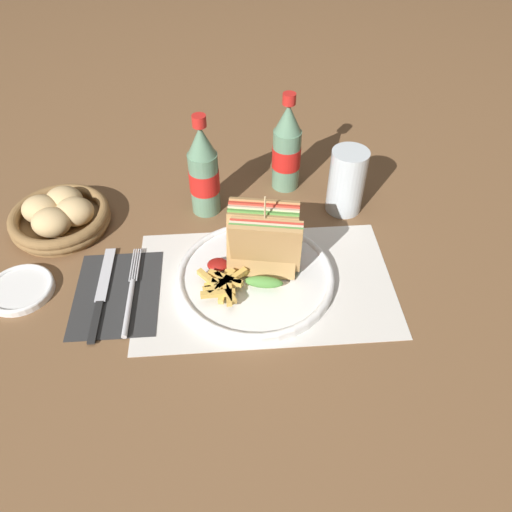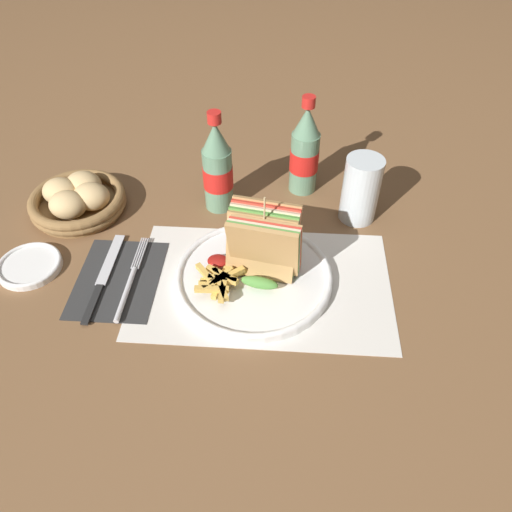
# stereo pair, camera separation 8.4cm
# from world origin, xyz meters

# --- Properties ---
(ground_plane) EXTENTS (4.00, 4.00, 0.00)m
(ground_plane) POSITION_xyz_m (0.00, 0.00, 0.00)
(ground_plane) COLOR brown
(placemat) EXTENTS (0.44, 0.27, 0.00)m
(placemat) POSITION_xyz_m (0.02, 0.00, 0.00)
(placemat) COLOR silver
(placemat) RESTS_ON ground_plane
(plate_main) EXTENTS (0.27, 0.27, 0.02)m
(plate_main) POSITION_xyz_m (0.00, 0.01, 0.01)
(plate_main) COLOR white
(plate_main) RESTS_ON ground_plane
(club_sandwich) EXTENTS (0.13, 0.11, 0.15)m
(club_sandwich) POSITION_xyz_m (0.02, 0.02, 0.07)
(club_sandwich) COLOR tan
(club_sandwich) RESTS_ON plate_main
(fries_pile) EXTENTS (0.09, 0.08, 0.02)m
(fries_pile) POSITION_xyz_m (-0.05, -0.03, 0.03)
(fries_pile) COLOR gold
(fries_pile) RESTS_ON plate_main
(ketchup_blob) EXTENTS (0.04, 0.03, 0.01)m
(ketchup_blob) POSITION_xyz_m (-0.06, 0.02, 0.03)
(ketchup_blob) COLOR maroon
(ketchup_blob) RESTS_ON plate_main
(napkin) EXTENTS (0.14, 0.19, 0.00)m
(napkin) POSITION_xyz_m (-0.23, -0.01, 0.00)
(napkin) COLOR #2D2D2D
(napkin) RESTS_ON ground_plane
(fork) EXTENTS (0.02, 0.19, 0.01)m
(fork) POSITION_xyz_m (-0.21, -0.02, 0.01)
(fork) COLOR silver
(fork) RESTS_ON napkin
(knife) EXTENTS (0.02, 0.21, 0.00)m
(knife) POSITION_xyz_m (-0.26, -0.01, 0.01)
(knife) COLOR black
(knife) RESTS_ON napkin
(coke_bottle_near) EXTENTS (0.06, 0.06, 0.21)m
(coke_bottle_near) POSITION_xyz_m (-0.08, 0.21, 0.09)
(coke_bottle_near) COLOR slate
(coke_bottle_near) RESTS_ON ground_plane
(coke_bottle_far) EXTENTS (0.06, 0.06, 0.21)m
(coke_bottle_far) POSITION_xyz_m (0.08, 0.28, 0.09)
(coke_bottle_far) COLOR slate
(coke_bottle_far) RESTS_ON ground_plane
(glass_near) EXTENTS (0.07, 0.07, 0.13)m
(glass_near) POSITION_xyz_m (0.19, 0.19, 0.07)
(glass_near) COLOR silver
(glass_near) RESTS_ON ground_plane
(bread_basket) EXTENTS (0.19, 0.19, 0.07)m
(bread_basket) POSITION_xyz_m (-0.36, 0.18, 0.03)
(bread_basket) COLOR olive
(bread_basket) RESTS_ON ground_plane
(side_saucer) EXTENTS (0.11, 0.11, 0.01)m
(side_saucer) POSITION_xyz_m (-0.39, 0.01, 0.01)
(side_saucer) COLOR white
(side_saucer) RESTS_ON ground_plane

